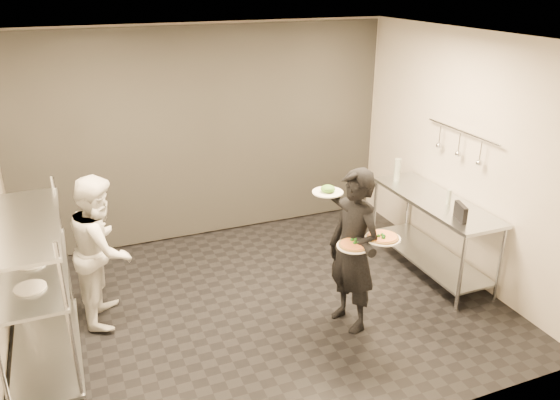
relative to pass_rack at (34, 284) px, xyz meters
name	(u,v)px	position (x,y,z in m)	size (l,w,h in m)	color
room_shell	(224,152)	(2.15, 1.18, 0.63)	(5.00, 4.00, 2.80)	black
pass_rack	(34,284)	(0.00, 0.00, 0.00)	(0.60, 1.60, 1.50)	#B9BBC0
prep_counter	(433,222)	(4.33, 0.00, -0.14)	(0.60, 1.80, 0.92)	#B9BBC0
utensil_rail	(460,145)	(4.58, 0.00, 0.78)	(0.07, 1.20, 0.31)	#B9BBC0
waiter	(353,251)	(2.90, -0.64, 0.07)	(0.61, 0.40, 1.67)	black
chef	(102,249)	(0.63, 0.44, 0.01)	(0.76, 0.59, 1.56)	silver
pizza_plate_near	(354,245)	(2.79, -0.81, 0.24)	(0.32, 0.32, 0.05)	white
pizza_plate_far	(383,237)	(3.07, -0.87, 0.29)	(0.34, 0.34, 0.05)	white
salad_plate	(328,190)	(2.77, -0.29, 0.60)	(0.31, 0.31, 0.07)	white
pos_monitor	(461,212)	(4.21, -0.57, 0.24)	(0.05, 0.25, 0.18)	black
bottle_green	(397,170)	(4.25, 0.69, 0.30)	(0.08, 0.08, 0.29)	#919E91
bottle_clear	(449,197)	(4.37, -0.18, 0.24)	(0.05, 0.05, 0.17)	#919E91
bottle_dark	(398,170)	(4.33, 0.80, 0.25)	(0.05, 0.05, 0.19)	black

